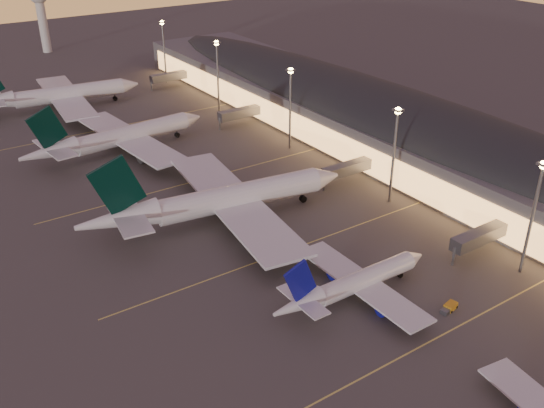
# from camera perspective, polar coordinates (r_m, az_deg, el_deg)

# --- Properties ---
(ground) EXTENTS (700.00, 700.00, 0.00)m
(ground) POSITION_cam_1_polar(r_m,az_deg,el_deg) (117.18, 11.90, -11.74)
(ground) COLOR #403E3C
(airliner_narrow_north) EXTENTS (38.04, 33.83, 13.65)m
(airliner_narrow_north) POSITION_cam_1_polar(r_m,az_deg,el_deg) (122.18, 7.67, -7.44)
(airliner_narrow_north) COLOR silver
(airliner_narrow_north) RESTS_ON ground
(airliner_wide_near) EXTENTS (68.27, 62.76, 21.86)m
(airliner_wide_near) POSITION_cam_1_polar(r_m,az_deg,el_deg) (148.10, -5.05, 0.29)
(airliner_wide_near) COLOR silver
(airliner_wide_near) RESTS_ON ground
(airliner_wide_mid) EXTENTS (60.61, 55.47, 19.38)m
(airliner_wide_mid) POSITION_cam_1_polar(r_m,az_deg,el_deg) (194.36, -14.29, 6.09)
(airliner_wide_mid) COLOR silver
(airliner_wide_mid) RESTS_ON ground
(airliner_wide_far) EXTENTS (63.93, 58.55, 20.45)m
(airliner_wide_far) POSITION_cam_1_polar(r_m,az_deg,el_deg) (242.33, -19.76, 9.59)
(airliner_wide_far) COLOR silver
(airliner_wide_far) RESTS_ON ground
(terminal_building) EXTENTS (56.35, 255.00, 17.46)m
(terminal_building) POSITION_cam_1_polar(r_m,az_deg,el_deg) (197.24, 10.03, 8.01)
(terminal_building) COLOR #535258
(terminal_building) RESTS_ON ground
(light_masts) EXTENTS (2.20, 217.20, 25.90)m
(light_masts) POSITION_cam_1_polar(r_m,az_deg,el_deg) (172.67, 5.67, 8.58)
(light_masts) COLOR slate
(light_masts) RESTS_ON ground
(radar_tower) EXTENTS (9.00, 9.00, 32.50)m
(radar_tower) POSITION_cam_1_polar(r_m,az_deg,el_deg) (333.69, -20.98, 16.90)
(radar_tower) COLOR silver
(radar_tower) RESTS_ON ground
(lane_markings) EXTENTS (90.00, 180.36, 0.00)m
(lane_markings) POSITION_cam_1_polar(r_m,az_deg,el_deg) (141.89, 0.47, -3.49)
(lane_markings) COLOR #D8C659
(lane_markings) RESTS_ON ground
(baggage_tug_c) EXTENTS (4.45, 2.52, 1.25)m
(baggage_tug_c) POSITION_cam_1_polar(r_m,az_deg,el_deg) (124.63, 16.34, -9.33)
(baggage_tug_c) COLOR orange
(baggage_tug_c) RESTS_ON ground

